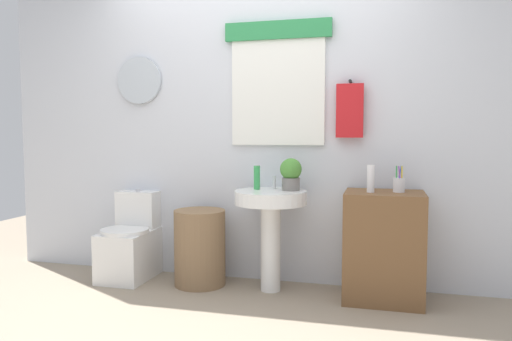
% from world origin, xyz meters
% --- Properties ---
extents(ground_plane, '(8.00, 8.00, 0.00)m').
position_xyz_m(ground_plane, '(0.00, 0.00, 0.00)').
color(ground_plane, gray).
extents(back_wall, '(4.40, 0.18, 2.60)m').
position_xyz_m(back_wall, '(0.00, 1.15, 1.31)').
color(back_wall, silver).
rests_on(back_wall, ground_plane).
extents(toilet, '(0.38, 0.51, 0.72)m').
position_xyz_m(toilet, '(-1.00, 0.88, 0.28)').
color(toilet, white).
rests_on(toilet, ground_plane).
extents(laundry_hamper, '(0.40, 0.40, 0.59)m').
position_xyz_m(laundry_hamper, '(-0.39, 0.85, 0.29)').
color(laundry_hamper, '#846647').
rests_on(laundry_hamper, ground_plane).
extents(pedestal_sink, '(0.54, 0.54, 0.76)m').
position_xyz_m(pedestal_sink, '(0.18, 0.85, 0.58)').
color(pedestal_sink, white).
rests_on(pedestal_sink, ground_plane).
extents(faucet, '(0.03, 0.03, 0.10)m').
position_xyz_m(faucet, '(0.18, 0.97, 0.81)').
color(faucet, silver).
rests_on(faucet, pedestal_sink).
extents(wooden_cabinet, '(0.55, 0.44, 0.77)m').
position_xyz_m(wooden_cabinet, '(1.00, 0.85, 0.39)').
color(wooden_cabinet, brown).
rests_on(wooden_cabinet, ground_plane).
extents(soap_bottle, '(0.05, 0.05, 0.18)m').
position_xyz_m(soap_bottle, '(0.06, 0.90, 0.85)').
color(soap_bottle, green).
rests_on(soap_bottle, pedestal_sink).
extents(potted_plant, '(0.16, 0.16, 0.24)m').
position_xyz_m(potted_plant, '(0.32, 0.91, 0.89)').
color(potted_plant, slate).
rests_on(potted_plant, pedestal_sink).
extents(lotion_bottle, '(0.05, 0.05, 0.19)m').
position_xyz_m(lotion_bottle, '(0.91, 0.81, 0.87)').
color(lotion_bottle, white).
rests_on(lotion_bottle, wooden_cabinet).
extents(toothbrush_cup, '(0.08, 0.08, 0.19)m').
position_xyz_m(toothbrush_cup, '(1.10, 0.87, 0.83)').
color(toothbrush_cup, silver).
rests_on(toothbrush_cup, wooden_cabinet).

